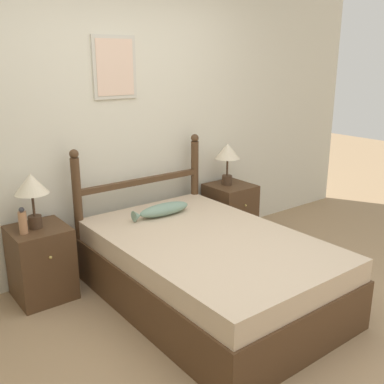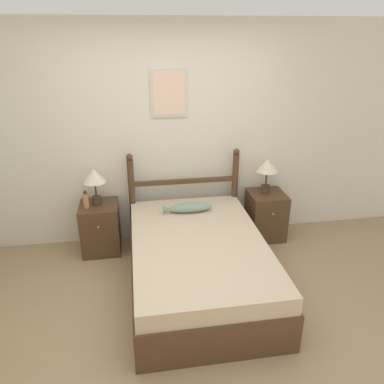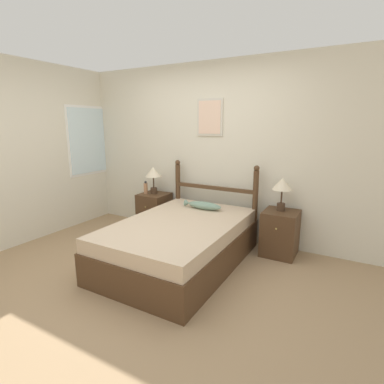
{
  "view_description": "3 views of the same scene",
  "coord_description": "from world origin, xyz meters",
  "px_view_note": "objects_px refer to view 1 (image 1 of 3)",
  "views": [
    {
      "loc": [
        -1.85,
        -1.84,
        1.84
      ],
      "look_at": [
        0.28,
        0.92,
        0.8
      ],
      "focal_mm": 42.0,
      "sensor_mm": 36.0,
      "label": 1
    },
    {
      "loc": [
        -0.38,
        -2.5,
        2.41
      ],
      "look_at": [
        0.2,
        1.08,
        0.83
      ],
      "focal_mm": 35.0,
      "sensor_mm": 36.0,
      "label": 2
    },
    {
      "loc": [
        1.99,
        -2.31,
        1.68
      ],
      "look_at": [
        0.13,
        1.01,
        0.81
      ],
      "focal_mm": 28.0,
      "sensor_mm": 36.0,
      "label": 3
    }
  ],
  "objects_px": {
    "bed": "(208,270)",
    "table_lamp_left": "(31,188)",
    "nightstand_right": "(230,212)",
    "table_lamp_right": "(228,154)",
    "fish_pillow": "(163,210)",
    "bottle": "(23,222)",
    "nightstand_left": "(41,262)"
  },
  "relations": [
    {
      "from": "bed",
      "to": "table_lamp_left",
      "type": "height_order",
      "value": "table_lamp_left"
    },
    {
      "from": "nightstand_right",
      "to": "table_lamp_left",
      "type": "xyz_separation_m",
      "value": [
        -2.02,
        0.01,
        0.62
      ]
    },
    {
      "from": "table_lamp_right",
      "to": "fish_pillow",
      "type": "distance_m",
      "value": 1.07
    },
    {
      "from": "bed",
      "to": "bottle",
      "type": "xyz_separation_m",
      "value": [
        -1.12,
        0.8,
        0.42
      ]
    },
    {
      "from": "nightstand_left",
      "to": "nightstand_right",
      "type": "relative_size",
      "value": 1.0
    },
    {
      "from": "nightstand_right",
      "to": "table_lamp_right",
      "type": "height_order",
      "value": "table_lamp_right"
    },
    {
      "from": "nightstand_right",
      "to": "table_lamp_left",
      "type": "relative_size",
      "value": 1.37
    },
    {
      "from": "fish_pillow",
      "to": "table_lamp_left",
      "type": "bearing_deg",
      "value": 166.48
    },
    {
      "from": "table_lamp_left",
      "to": "bed",
      "type": "bearing_deg",
      "value": -40.5
    },
    {
      "from": "table_lamp_left",
      "to": "fish_pillow",
      "type": "height_order",
      "value": "table_lamp_left"
    },
    {
      "from": "bed",
      "to": "table_lamp_right",
      "type": "distance_m",
      "value": 1.48
    },
    {
      "from": "nightstand_right",
      "to": "bed",
      "type": "bearing_deg",
      "value": -139.56
    },
    {
      "from": "nightstand_right",
      "to": "fish_pillow",
      "type": "relative_size",
      "value": 1.07
    },
    {
      "from": "table_lamp_right",
      "to": "fish_pillow",
      "type": "xyz_separation_m",
      "value": [
        -0.98,
        -0.27,
        -0.32
      ]
    },
    {
      "from": "nightstand_left",
      "to": "table_lamp_left",
      "type": "bearing_deg",
      "value": 134.18
    },
    {
      "from": "nightstand_left",
      "to": "table_lamp_left",
      "type": "distance_m",
      "value": 0.62
    },
    {
      "from": "fish_pillow",
      "to": "bottle",
      "type": "bearing_deg",
      "value": 170.97
    },
    {
      "from": "bottle",
      "to": "bed",
      "type": "bearing_deg",
      "value": -35.48
    },
    {
      "from": "nightstand_left",
      "to": "table_lamp_left",
      "type": "relative_size",
      "value": 1.37
    },
    {
      "from": "nightstand_left",
      "to": "nightstand_right",
      "type": "height_order",
      "value": "same"
    },
    {
      "from": "nightstand_left",
      "to": "bottle",
      "type": "distance_m",
      "value": 0.41
    },
    {
      "from": "table_lamp_left",
      "to": "fish_pillow",
      "type": "relative_size",
      "value": 0.78
    },
    {
      "from": "nightstand_right",
      "to": "table_lamp_left",
      "type": "height_order",
      "value": "table_lamp_left"
    },
    {
      "from": "bed",
      "to": "nightstand_right",
      "type": "distance_m",
      "value": 1.32
    },
    {
      "from": "bed",
      "to": "table_lamp_left",
      "type": "xyz_separation_m",
      "value": [
        -1.02,
        0.87,
        0.65
      ]
    },
    {
      "from": "bed",
      "to": "fish_pillow",
      "type": "distance_m",
      "value": 0.7
    },
    {
      "from": "nightstand_right",
      "to": "table_lamp_right",
      "type": "xyz_separation_m",
      "value": [
        -0.02,
        0.04,
        0.62
      ]
    },
    {
      "from": "table_lamp_right",
      "to": "table_lamp_left",
      "type": "bearing_deg",
      "value": -179.29
    },
    {
      "from": "bed",
      "to": "nightstand_left",
      "type": "xyz_separation_m",
      "value": [
        -1.0,
        0.86,
        0.03
      ]
    },
    {
      "from": "nightstand_right",
      "to": "fish_pillow",
      "type": "height_order",
      "value": "fish_pillow"
    },
    {
      "from": "table_lamp_left",
      "to": "fish_pillow",
      "type": "distance_m",
      "value": 1.09
    },
    {
      "from": "bed",
      "to": "table_lamp_right",
      "type": "bearing_deg",
      "value": 42.16
    }
  ]
}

